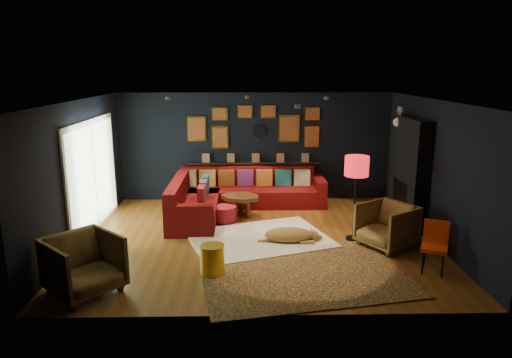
{
  "coord_description": "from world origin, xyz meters",
  "views": [
    {
      "loc": [
        -0.22,
        -8.13,
        3.15
      ],
      "look_at": [
        -0.04,
        0.3,
        1.1
      ],
      "focal_mm": 32.0,
      "sensor_mm": 36.0,
      "label": 1
    }
  ],
  "objects_px": {
    "pouf": "(225,214)",
    "dog": "(289,232)",
    "gold_stool": "(212,260)",
    "orange_chair": "(435,242)",
    "sectional": "(229,197)",
    "armchair_left": "(84,262)",
    "floor_lamp": "(357,170)",
    "coffee_table": "(240,199)",
    "armchair_right": "(387,224)"
  },
  "relations": [
    {
      "from": "armchair_right",
      "to": "coffee_table",
      "type": "bearing_deg",
      "value": -157.79
    },
    {
      "from": "armchair_right",
      "to": "floor_lamp",
      "type": "height_order",
      "value": "floor_lamp"
    },
    {
      "from": "armchair_left",
      "to": "orange_chair",
      "type": "relative_size",
      "value": 1.15
    },
    {
      "from": "pouf",
      "to": "floor_lamp",
      "type": "bearing_deg",
      "value": -22.82
    },
    {
      "from": "sectional",
      "to": "pouf",
      "type": "height_order",
      "value": "sectional"
    },
    {
      "from": "sectional",
      "to": "dog",
      "type": "distance_m",
      "value": 2.33
    },
    {
      "from": "sectional",
      "to": "armchair_left",
      "type": "bearing_deg",
      "value": -116.64
    },
    {
      "from": "pouf",
      "to": "floor_lamp",
      "type": "relative_size",
      "value": 0.3
    },
    {
      "from": "coffee_table",
      "to": "dog",
      "type": "distance_m",
      "value": 1.84
    },
    {
      "from": "orange_chair",
      "to": "dog",
      "type": "xyz_separation_m",
      "value": [
        -2.2,
        1.23,
        -0.27
      ]
    },
    {
      "from": "armchair_left",
      "to": "gold_stool",
      "type": "distance_m",
      "value": 1.89
    },
    {
      "from": "sectional",
      "to": "coffee_table",
      "type": "height_order",
      "value": "sectional"
    },
    {
      "from": "coffee_table",
      "to": "armchair_left",
      "type": "bearing_deg",
      "value": -122.51
    },
    {
      "from": "sectional",
      "to": "coffee_table",
      "type": "xyz_separation_m",
      "value": [
        0.26,
        -0.42,
        0.06
      ]
    },
    {
      "from": "coffee_table",
      "to": "gold_stool",
      "type": "relative_size",
      "value": 2.14
    },
    {
      "from": "coffee_table",
      "to": "floor_lamp",
      "type": "xyz_separation_m",
      "value": [
        2.14,
        -1.44,
        0.96
      ]
    },
    {
      "from": "coffee_table",
      "to": "gold_stool",
      "type": "xyz_separation_m",
      "value": [
        -0.41,
        -2.88,
        -0.14
      ]
    },
    {
      "from": "pouf",
      "to": "dog",
      "type": "bearing_deg",
      "value": -43.96
    },
    {
      "from": "gold_stool",
      "to": "orange_chair",
      "type": "height_order",
      "value": "orange_chair"
    },
    {
      "from": "coffee_table",
      "to": "dog",
      "type": "height_order",
      "value": "coffee_table"
    },
    {
      "from": "armchair_right",
      "to": "floor_lamp",
      "type": "distance_m",
      "value": 1.1
    },
    {
      "from": "pouf",
      "to": "sectional",
      "type": "bearing_deg",
      "value": 85.84
    },
    {
      "from": "sectional",
      "to": "pouf",
      "type": "bearing_deg",
      "value": -94.16
    },
    {
      "from": "armchair_left",
      "to": "armchair_right",
      "type": "bearing_deg",
      "value": -28.32
    },
    {
      "from": "orange_chair",
      "to": "armchair_left",
      "type": "bearing_deg",
      "value": -148.11
    },
    {
      "from": "dog",
      "to": "orange_chair",
      "type": "bearing_deg",
      "value": -28.3
    },
    {
      "from": "pouf",
      "to": "floor_lamp",
      "type": "height_order",
      "value": "floor_lamp"
    },
    {
      "from": "armchair_left",
      "to": "dog",
      "type": "relative_size",
      "value": 0.77
    },
    {
      "from": "pouf",
      "to": "coffee_table",
      "type": "bearing_deg",
      "value": 51.93
    },
    {
      "from": "coffee_table",
      "to": "pouf",
      "type": "xyz_separation_m",
      "value": [
        -0.32,
        -0.41,
        -0.19
      ]
    },
    {
      "from": "armchair_right",
      "to": "orange_chair",
      "type": "relative_size",
      "value": 1.08
    },
    {
      "from": "armchair_left",
      "to": "dog",
      "type": "distance_m",
      "value": 3.62
    },
    {
      "from": "gold_stool",
      "to": "floor_lamp",
      "type": "height_order",
      "value": "floor_lamp"
    },
    {
      "from": "armchair_left",
      "to": "dog",
      "type": "bearing_deg",
      "value": -16.2
    },
    {
      "from": "armchair_left",
      "to": "gold_stool",
      "type": "height_order",
      "value": "armchair_left"
    },
    {
      "from": "pouf",
      "to": "dog",
      "type": "relative_size",
      "value": 0.39
    },
    {
      "from": "sectional",
      "to": "orange_chair",
      "type": "distance_m",
      "value": 4.67
    },
    {
      "from": "sectional",
      "to": "dog",
      "type": "bearing_deg",
      "value": -59.78
    },
    {
      "from": "sectional",
      "to": "pouf",
      "type": "xyz_separation_m",
      "value": [
        -0.06,
        -0.82,
        -0.13
      ]
    },
    {
      "from": "sectional",
      "to": "dog",
      "type": "xyz_separation_m",
      "value": [
        1.17,
        -2.01,
        -0.11
      ]
    },
    {
      "from": "pouf",
      "to": "gold_stool",
      "type": "height_order",
      "value": "gold_stool"
    },
    {
      "from": "pouf",
      "to": "armchair_left",
      "type": "height_order",
      "value": "armchair_left"
    },
    {
      "from": "coffee_table",
      "to": "armchair_right",
      "type": "bearing_deg",
      "value": -34.29
    },
    {
      "from": "coffee_table",
      "to": "dog",
      "type": "xyz_separation_m",
      "value": [
        0.91,
        -1.59,
        -0.17
      ]
    },
    {
      "from": "pouf",
      "to": "floor_lamp",
      "type": "distance_m",
      "value": 2.91
    },
    {
      "from": "armchair_left",
      "to": "orange_chair",
      "type": "bearing_deg",
      "value": -40.29
    },
    {
      "from": "armchair_right",
      "to": "sectional",
      "type": "bearing_deg",
      "value": -160.89
    },
    {
      "from": "pouf",
      "to": "armchair_left",
      "type": "relative_size",
      "value": 0.51
    },
    {
      "from": "pouf",
      "to": "armchair_left",
      "type": "bearing_deg",
      "value": -121.71
    },
    {
      "from": "coffee_table",
      "to": "armchair_left",
      "type": "xyz_separation_m",
      "value": [
        -2.19,
        -3.44,
        0.09
      ]
    }
  ]
}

